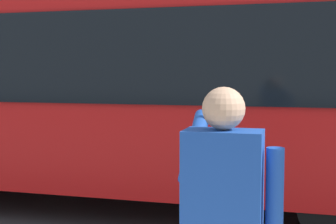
% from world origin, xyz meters
% --- Properties ---
extents(ground_plane, '(60.00, 60.00, 0.00)m').
position_xyz_m(ground_plane, '(0.00, 0.00, 0.00)').
color(ground_plane, '#2B2B2D').
extents(red_bus, '(9.05, 2.54, 3.08)m').
position_xyz_m(red_bus, '(1.13, 0.18, 1.68)').
color(red_bus, red).
rests_on(red_bus, ground_plane).
extents(pedestrian_photographer, '(0.53, 0.52, 1.70)m').
position_xyz_m(pedestrian_photographer, '(-1.03, 4.30, 1.14)').
color(pedestrian_photographer, '#4C4238').
rests_on(pedestrian_photographer, sidewalk_curb).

